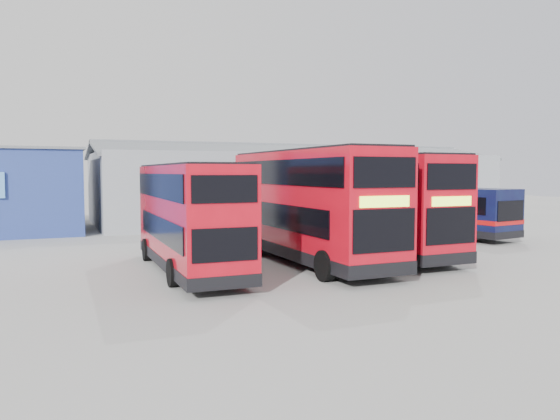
{
  "coord_description": "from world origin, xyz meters",
  "views": [
    {
      "loc": [
        -9.92,
        -18.86,
        3.71
      ],
      "look_at": [
        -0.9,
        2.26,
        2.1
      ],
      "focal_mm": 35.0,
      "sensor_mm": 36.0,
      "label": 1
    }
  ],
  "objects_px": {
    "double_decker_centre": "(308,207)",
    "single_decker_blue": "(432,211)",
    "double_decker_left": "(189,219)",
    "maintenance_shed": "(296,186)",
    "double_decker_right": "(371,206)"
  },
  "relations": [
    {
      "from": "double_decker_centre",
      "to": "single_decker_blue",
      "type": "height_order",
      "value": "double_decker_centre"
    },
    {
      "from": "double_decker_left",
      "to": "single_decker_blue",
      "type": "distance_m",
      "value": 17.13
    },
    {
      "from": "maintenance_shed",
      "to": "double_decker_left",
      "type": "relative_size",
      "value": 3.21
    },
    {
      "from": "double_decker_left",
      "to": "double_decker_right",
      "type": "bearing_deg",
      "value": -171.96
    },
    {
      "from": "double_decker_left",
      "to": "double_decker_centre",
      "type": "xyz_separation_m",
      "value": [
        5.01,
        0.24,
        0.3
      ]
    },
    {
      "from": "double_decker_left",
      "to": "maintenance_shed",
      "type": "bearing_deg",
      "value": -123.41
    },
    {
      "from": "double_decker_centre",
      "to": "double_decker_right",
      "type": "relative_size",
      "value": 1.04
    },
    {
      "from": "double_decker_centre",
      "to": "double_decker_right",
      "type": "bearing_deg",
      "value": 12.51
    },
    {
      "from": "maintenance_shed",
      "to": "single_decker_blue",
      "type": "xyz_separation_m",
      "value": [
        2.82,
        -13.01,
        -1.2
      ]
    },
    {
      "from": "maintenance_shed",
      "to": "double_decker_left",
      "type": "height_order",
      "value": "maintenance_shed"
    },
    {
      "from": "double_decker_centre",
      "to": "single_decker_blue",
      "type": "distance_m",
      "value": 12.49
    },
    {
      "from": "double_decker_left",
      "to": "double_decker_centre",
      "type": "distance_m",
      "value": 5.02
    },
    {
      "from": "double_decker_centre",
      "to": "single_decker_blue",
      "type": "relative_size",
      "value": 1.02
    },
    {
      "from": "double_decker_left",
      "to": "double_decker_right",
      "type": "distance_m",
      "value": 8.58
    },
    {
      "from": "maintenance_shed",
      "to": "double_decker_right",
      "type": "height_order",
      "value": "maintenance_shed"
    }
  ]
}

